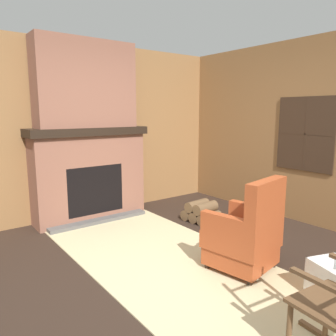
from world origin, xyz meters
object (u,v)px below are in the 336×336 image
object	(u,v)px
oil_lamp_vase	(67,122)
storage_case	(103,122)
armchair	(245,236)
firewood_stack	(201,212)

from	to	relation	value
oil_lamp_vase	storage_case	xyz separation A→B (m)	(0.00, 0.55, -0.01)
armchair	oil_lamp_vase	bearing A→B (deg)	8.23
armchair	storage_case	distance (m)	2.77
firewood_stack	oil_lamp_vase	size ratio (longest dim) A/B	2.26
storage_case	oil_lamp_vase	bearing A→B (deg)	-90.01
oil_lamp_vase	storage_case	size ratio (longest dim) A/B	0.84
oil_lamp_vase	firewood_stack	bearing A→B (deg)	52.76
armchair	firewood_stack	distance (m)	1.55
firewood_stack	storage_case	bearing A→B (deg)	-140.08
oil_lamp_vase	storage_case	distance (m)	0.55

